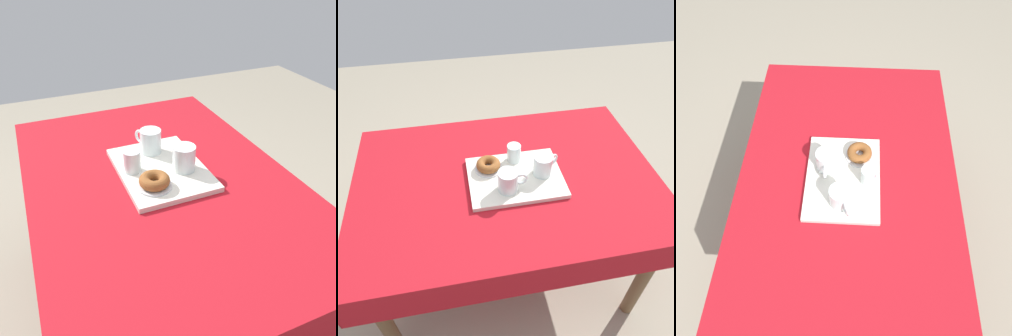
# 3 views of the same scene
# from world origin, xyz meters

# --- Properties ---
(ground_plane) EXTENTS (6.00, 6.00, 0.00)m
(ground_plane) POSITION_xyz_m (0.00, 0.00, 0.00)
(ground_plane) COLOR gray
(dining_table) EXTENTS (1.39, 0.96, 0.75)m
(dining_table) POSITION_xyz_m (0.00, 0.00, 0.66)
(dining_table) COLOR #A8141E
(dining_table) RESTS_ON ground
(serving_tray) EXTENTS (0.42, 0.32, 0.02)m
(serving_tray) POSITION_xyz_m (0.04, -0.02, 0.76)
(serving_tray) COLOR silver
(serving_tray) RESTS_ON dining_table
(tea_mug_left) EXTENTS (0.12, 0.09, 0.10)m
(tea_mug_left) POSITION_xyz_m (0.16, -0.03, 0.82)
(tea_mug_left) COLOR silver
(tea_mug_left) RESTS_ON serving_tray
(tea_mug_right) EXTENTS (0.13, 0.09, 0.10)m
(tea_mug_right) POSITION_xyz_m (-0.01, -0.10, 0.82)
(tea_mug_right) COLOR silver
(tea_mug_right) RESTS_ON serving_tray
(water_glass_near) EXTENTS (0.06, 0.06, 0.09)m
(water_glass_near) POSITION_xyz_m (0.05, 0.09, 0.81)
(water_glass_near) COLOR silver
(water_glass_near) RESTS_ON serving_tray
(donut_plate_left) EXTENTS (0.13, 0.13, 0.01)m
(donut_plate_left) POSITION_xyz_m (-0.07, 0.05, 0.78)
(donut_plate_left) COLOR silver
(donut_plate_left) RESTS_ON serving_tray
(sugar_donut_left) EXTENTS (0.11, 0.11, 0.04)m
(sugar_donut_left) POSITION_xyz_m (-0.07, 0.05, 0.80)
(sugar_donut_left) COLOR brown
(sugar_donut_left) RESTS_ON donut_plate_left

